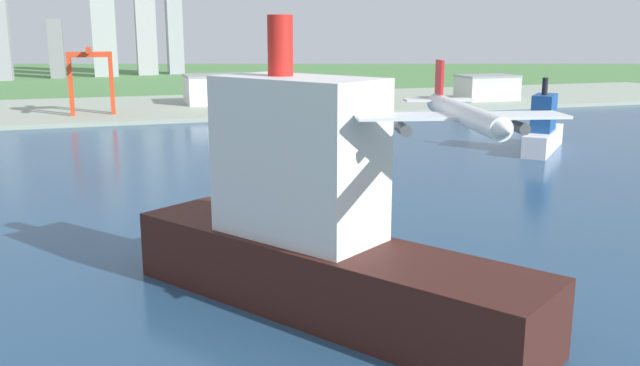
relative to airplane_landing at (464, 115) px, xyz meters
The scene contains 10 objects.
ground_plane 165.73m from the airplane_landing, 94.67° to the left, with size 2400.00×2400.00×0.00m, color #4D7F46.
water_bay 108.40m from the airplane_landing, 97.42° to the left, with size 840.00×360.00×0.15m, color navy.
industrial_pier 353.02m from the airplane_landing, 92.14° to the left, with size 840.00×140.00×2.50m, color #95A290.
airplane_landing is the anchor object (origin of this frame).
cargo_ship 34.18m from the airplane_landing, 136.99° to the left, with size 61.18×79.72×52.88m.
ferry_boat 193.02m from the airplane_landing, 50.37° to the left, with size 39.86×40.53×30.98m.
port_crane_red 321.38m from the airplane_landing, 100.55° to the left, with size 24.57×39.67×37.87m.
warehouse_main 357.28m from the airplane_landing, 86.07° to the left, with size 52.15×33.39×18.64m.
warehouse_annex 378.24m from the airplane_landing, 58.12° to the left, with size 38.46×26.29×16.95m.
distant_skyline 688.77m from the airplane_landing, 95.19° to the left, with size 235.73×76.44×153.92m.
Camera 1 is at (-41.30, 43.34, 50.71)m, focal length 38.49 mm.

